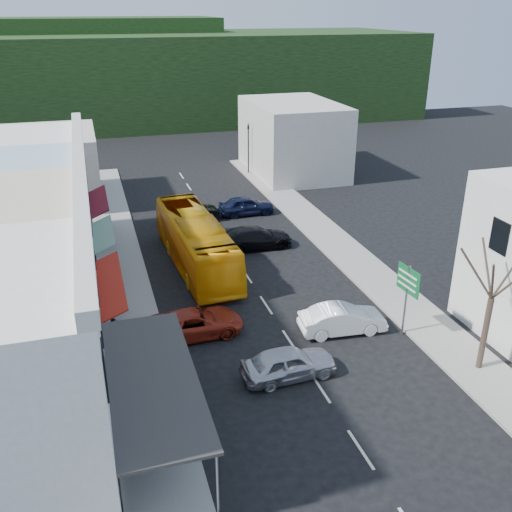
{
  "coord_description": "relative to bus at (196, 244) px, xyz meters",
  "views": [
    {
      "loc": [
        -8.71,
        -23.12,
        15.59
      ],
      "look_at": [
        0.0,
        6.0,
        2.2
      ],
      "focal_mm": 40.0,
      "sensor_mm": 36.0,
      "label": 1
    }
  ],
  "objects": [
    {
      "name": "ground",
      "position": [
        2.73,
        -10.4,
        -1.55
      ],
      "size": [
        120.0,
        120.0,
        0.0
      ],
      "primitive_type": "plane",
      "color": "black",
      "rests_on": "ground"
    },
    {
      "name": "sidewalk_left",
      "position": [
        -4.77,
        -0.4,
        -1.48
      ],
      "size": [
        3.0,
        52.0,
        0.15
      ],
      "primitive_type": "cube",
      "color": "gray",
      "rests_on": "ground"
    },
    {
      "name": "sidewalk_right",
      "position": [
        10.23,
        -0.4,
        -1.48
      ],
      "size": [
        3.0,
        52.0,
        0.15
      ],
      "primitive_type": "cube",
      "color": "gray",
      "rests_on": "ground"
    },
    {
      "name": "shopfront_row",
      "position": [
        -9.76,
        -5.4,
        2.45
      ],
      "size": [
        8.25,
        30.0,
        8.0
      ],
      "color": "silver",
      "rests_on": "ground"
    },
    {
      "name": "distant_block_left",
      "position": [
        -9.27,
        16.6,
        1.45
      ],
      "size": [
        8.0,
        10.0,
        6.0
      ],
      "primitive_type": "cube",
      "color": "#B7B2A8",
      "rests_on": "ground"
    },
    {
      "name": "distant_block_right",
      "position": [
        13.73,
        19.6,
        1.95
      ],
      "size": [
        8.0,
        12.0,
        7.0
      ],
      "primitive_type": "cube",
      "color": "#B7B2A8",
      "rests_on": "ground"
    },
    {
      "name": "hillside",
      "position": [
        1.28,
        54.69,
        5.18
      ],
      "size": [
        80.0,
        26.0,
        14.0
      ],
      "color": "black",
      "rests_on": "ground"
    },
    {
      "name": "bus",
      "position": [
        0.0,
        0.0,
        0.0
      ],
      "size": [
        3.13,
        11.72,
        3.1
      ],
      "primitive_type": "imported",
      "rotation": [
        0.0,
        0.0,
        0.05
      ],
      "color": "#F8A70C",
      "rests_on": "ground"
    },
    {
      "name": "car_silver",
      "position": [
        1.65,
        -13.2,
        -0.85
      ],
      "size": [
        4.49,
        2.04,
        1.4
      ],
      "primitive_type": "imported",
      "rotation": [
        0.0,
        0.0,
        1.63
      ],
      "color": "silver",
      "rests_on": "ground"
    },
    {
      "name": "car_white",
      "position": [
        5.63,
        -10.28,
        -0.85
      ],
      "size": [
        4.53,
        2.15,
        1.4
      ],
      "primitive_type": "imported",
      "rotation": [
        0.0,
        0.0,
        1.49
      ],
      "color": "white",
      "rests_on": "ground"
    },
    {
      "name": "car_red",
      "position": [
        -1.73,
        -8.4,
        -0.85
      ],
      "size": [
        4.68,
        2.11,
        1.4
      ],
      "primitive_type": "imported",
      "rotation": [
        0.0,
        0.0,
        1.62
      ],
      "color": "maroon",
      "rests_on": "ground"
    },
    {
      "name": "car_black_near",
      "position": [
        4.5,
        1.77,
        -0.85
      ],
      "size": [
        4.53,
        1.92,
        1.4
      ],
      "primitive_type": "imported",
      "rotation": [
        0.0,
        0.0,
        1.59
      ],
      "color": "black",
      "rests_on": "ground"
    },
    {
      "name": "car_navy_mid",
      "position": [
        5.81,
        8.66,
        -0.85
      ],
      "size": [
        4.4,
        1.81,
        1.4
      ],
      "primitive_type": "imported",
      "rotation": [
        0.0,
        0.0,
        1.57
      ],
      "color": "black",
      "rests_on": "ground"
    },
    {
      "name": "car_black_far",
      "position": [
        1.18,
        8.3,
        -0.85
      ],
      "size": [
        4.5,
        2.05,
        1.4
      ],
      "primitive_type": "imported",
      "rotation": [
        0.0,
        0.0,
        1.63
      ],
      "color": "black",
      "rests_on": "ground"
    },
    {
      "name": "pedestrian_left",
      "position": [
        -5.77,
        -7.71,
        -0.55
      ],
      "size": [
        0.56,
        0.69,
        1.7
      ],
      "primitive_type": "imported",
      "rotation": [
        0.0,
        0.0,
        1.87
      ],
      "color": "black",
      "rests_on": "sidewalk_left"
    },
    {
      "name": "direction_sign",
      "position": [
        8.53,
        -11.4,
        0.39
      ],
      "size": [
        0.54,
        1.78,
        3.88
      ],
      "primitive_type": null,
      "rotation": [
        0.0,
        0.0,
        0.1
      ],
      "color": "#0E612C",
      "rests_on": "ground"
    },
    {
      "name": "street_tree",
      "position": [
        10.35,
        -15.2,
        2.19
      ],
      "size": [
        2.98,
        2.98,
        7.48
      ],
      "primitive_type": null,
      "rotation": [
        0.0,
        0.0,
        -0.14
      ],
      "color": "#34271F",
      "rests_on": "ground"
    },
    {
      "name": "traffic_signal",
      "position": [
        9.33,
        20.33,
        0.97
      ],
      "size": [
        0.75,
        1.13,
        5.04
      ],
      "primitive_type": null,
      "rotation": [
        0.0,
        0.0,
        3.27
      ],
      "color": "black",
      "rests_on": "ground"
    }
  ]
}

